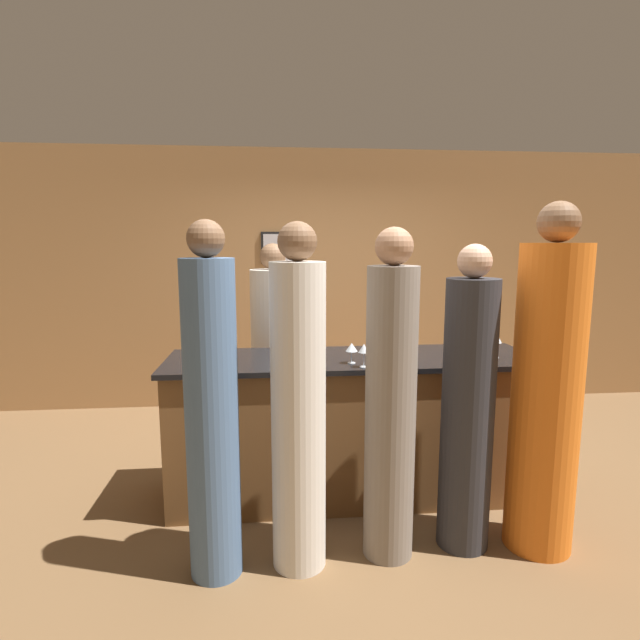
{
  "coord_description": "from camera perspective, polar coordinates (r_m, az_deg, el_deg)",
  "views": [
    {
      "loc": [
        -0.55,
        -3.37,
        1.81
      ],
      "look_at": [
        -0.22,
        0.1,
        1.26
      ],
      "focal_mm": 28.0,
      "sensor_mm": 36.0,
      "label": 1
    }
  ],
  "objects": [
    {
      "name": "guest_0",
      "position": [
        3.07,
        16.52,
        -9.77
      ],
      "size": [
        0.3,
        0.3,
        1.8
      ],
      "color": "#2D2D33",
      "rests_on": "ground_plane"
    },
    {
      "name": "wine_glass_1",
      "position": [
        3.31,
        3.63,
        -3.19
      ],
      "size": [
        0.08,
        0.08,
        0.14
      ],
      "color": "silver",
      "rests_on": "bar_counter"
    },
    {
      "name": "guest_4",
      "position": [
        2.75,
        -2.48,
        -10.22
      ],
      "size": [
        0.3,
        0.3,
        1.92
      ],
      "color": "silver",
      "rests_on": "ground_plane"
    },
    {
      "name": "guest_2",
      "position": [
        3.19,
        24.45,
        -7.66
      ],
      "size": [
        0.39,
        0.39,
        2.03
      ],
      "color": "orange",
      "rests_on": "ground_plane"
    },
    {
      "name": "guest_3",
      "position": [
        2.74,
        -12.26,
        -10.42
      ],
      "size": [
        0.28,
        0.28,
        1.92
      ],
      "color": "#4C6B93",
      "rests_on": "ground_plane"
    },
    {
      "name": "back_wall",
      "position": [
        5.55,
        0.25,
        4.67
      ],
      "size": [
        8.0,
        0.08,
        2.8
      ],
      "color": "#A37547",
      "rests_on": "ground_plane"
    },
    {
      "name": "bartender",
      "position": [
        4.26,
        -5.26,
        -4.44
      ],
      "size": [
        0.39,
        0.39,
        1.8
      ],
      "rotation": [
        0.0,
        0.0,
        3.14
      ],
      "color": "silver",
      "rests_on": "ground_plane"
    },
    {
      "name": "wine_bottle_1",
      "position": [
        3.15,
        -1.87,
        -3.49
      ],
      "size": [
        0.07,
        0.07,
        0.31
      ],
      "color": "black",
      "rests_on": "bar_counter"
    },
    {
      "name": "guest_1",
      "position": [
        2.87,
        8.07,
        -9.66
      ],
      "size": [
        0.29,
        0.29,
        1.89
      ],
      "color": "gray",
      "rests_on": "ground_plane"
    },
    {
      "name": "wine_glass_2",
      "position": [
        3.25,
        -3.07,
        -2.79
      ],
      "size": [
        0.07,
        0.07,
        0.18
      ],
      "color": "silver",
      "rests_on": "bar_counter"
    },
    {
      "name": "ground_plane",
      "position": [
        3.87,
        3.56,
        -19.02
      ],
      "size": [
        14.0,
        14.0,
        0.0
      ],
      "primitive_type": "plane",
      "color": "brown"
    },
    {
      "name": "wine_bottle_0",
      "position": [
        3.54,
        17.21,
        -2.78
      ],
      "size": [
        0.08,
        0.08,
        0.27
      ],
      "color": "#19381E",
      "rests_on": "bar_counter"
    },
    {
      "name": "ice_bucket",
      "position": [
        3.78,
        9.05,
        -2.08
      ],
      "size": [
        0.21,
        0.21,
        0.17
      ],
      "color": "#9E9993",
      "rests_on": "bar_counter"
    },
    {
      "name": "wine_glass_0",
      "position": [
        3.2,
        5.03,
        -3.35
      ],
      "size": [
        0.07,
        0.07,
        0.15
      ],
      "color": "silver",
      "rests_on": "bar_counter"
    },
    {
      "name": "bar_counter",
      "position": [
        3.66,
        3.63,
        -11.96
      ],
      "size": [
        2.58,
        0.74,
        1.01
      ],
      "color": "brown",
      "rests_on": "ground_plane"
    },
    {
      "name": "wine_glass_4",
      "position": [
        3.44,
        19.02,
        -3.03
      ],
      "size": [
        0.08,
        0.08,
        0.15
      ],
      "color": "silver",
      "rests_on": "bar_counter"
    },
    {
      "name": "wine_glass_3",
      "position": [
        3.66,
        19.47,
        -1.95
      ],
      "size": [
        0.08,
        0.08,
        0.18
      ],
      "color": "silver",
      "rests_on": "bar_counter"
    }
  ]
}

